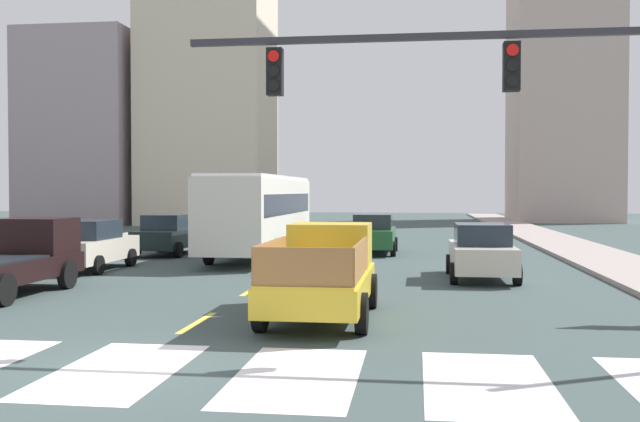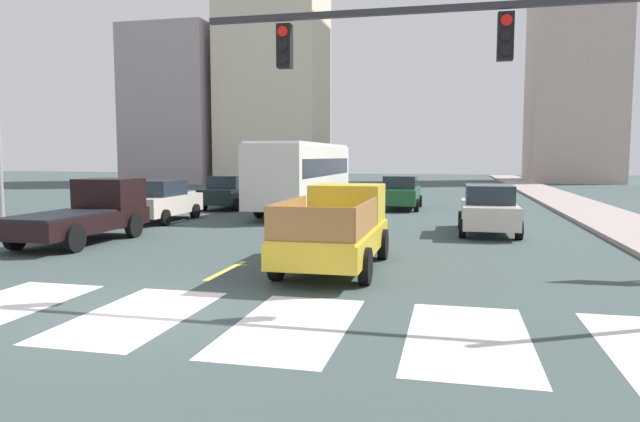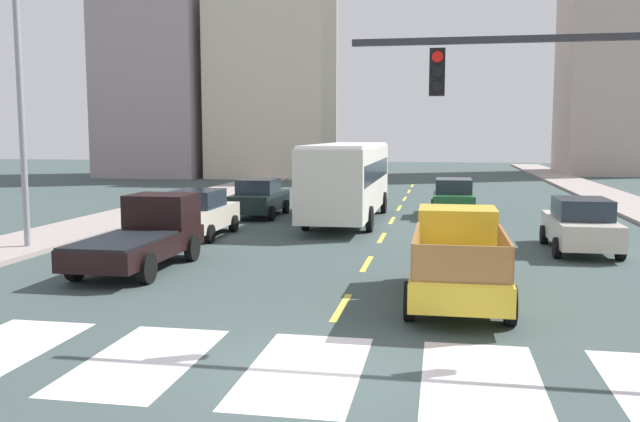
# 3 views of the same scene
# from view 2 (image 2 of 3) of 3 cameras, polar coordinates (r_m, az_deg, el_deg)

# --- Properties ---
(ground_plane) EXTENTS (160.00, 160.00, 0.00)m
(ground_plane) POSITION_cam_2_polar(r_m,az_deg,el_deg) (10.50, -17.66, -9.80)
(ground_plane) COLOR #3A4948
(sidewalk_right) EXTENTS (3.19, 110.00, 0.15)m
(sidewalk_right) POSITION_cam_2_polar(r_m,az_deg,el_deg) (27.60, 26.54, -0.61)
(sidewalk_right) COLOR gray
(sidewalk_right) RESTS_ON ground
(sidewalk_left) EXTENTS (3.19, 110.00, 0.15)m
(sidewalk_left) POSITION_cam_2_polar(r_m,az_deg,el_deg) (31.73, -19.35, 0.37)
(sidewalk_left) COLOR gray
(sidewalk_left) RESTS_ON ground
(crosswalk_stripe_2) EXTENTS (1.81, 3.66, 0.01)m
(crosswalk_stripe_2) POSITION_cam_2_polar(r_m,az_deg,el_deg) (12.10, -29.05, -8.19)
(crosswalk_stripe_2) COLOR silver
(crosswalk_stripe_2) RESTS_ON ground
(crosswalk_stripe_3) EXTENTS (1.81, 3.66, 0.01)m
(crosswalk_stripe_3) POSITION_cam_2_polar(r_m,az_deg,el_deg) (10.50, -17.66, -9.78)
(crosswalk_stripe_3) COLOR silver
(crosswalk_stripe_3) RESTS_ON ground
(crosswalk_stripe_4) EXTENTS (1.81, 3.66, 0.01)m
(crosswalk_stripe_4) POSITION_cam_2_polar(r_m,az_deg,el_deg) (9.43, -2.83, -11.26)
(crosswalk_stripe_4) COLOR silver
(crosswalk_stripe_4) RESTS_ON ground
(crosswalk_stripe_5) EXTENTS (1.81, 3.66, 0.01)m
(crosswalk_stripe_5) POSITION_cam_2_polar(r_m,az_deg,el_deg) (9.11, 14.45, -12.05)
(crosswalk_stripe_5) COLOR silver
(crosswalk_stripe_5) RESTS_ON ground
(lane_dash_0) EXTENTS (0.16, 2.40, 0.01)m
(lane_dash_0) POSITION_cam_2_polar(r_m,az_deg,el_deg) (13.99, -9.25, -5.80)
(lane_dash_0) COLOR yellow
(lane_dash_0) RESTS_ON ground
(lane_dash_1) EXTENTS (0.16, 2.40, 0.01)m
(lane_dash_1) POSITION_cam_2_polar(r_m,az_deg,el_deg) (18.64, -3.43, -2.92)
(lane_dash_1) COLOR yellow
(lane_dash_1) RESTS_ON ground
(lane_dash_2) EXTENTS (0.16, 2.40, 0.01)m
(lane_dash_2) POSITION_cam_2_polar(r_m,az_deg,el_deg) (23.44, 0.02, -1.19)
(lane_dash_2) COLOR yellow
(lane_dash_2) RESTS_ON ground
(lane_dash_3) EXTENTS (0.16, 2.40, 0.01)m
(lane_dash_3) POSITION_cam_2_polar(r_m,az_deg,el_deg) (28.31, 2.30, -0.05)
(lane_dash_3) COLOR yellow
(lane_dash_3) RESTS_ON ground
(lane_dash_4) EXTENTS (0.16, 2.40, 0.01)m
(lane_dash_4) POSITION_cam_2_polar(r_m,az_deg,el_deg) (33.22, 3.90, 0.76)
(lane_dash_4) COLOR yellow
(lane_dash_4) RESTS_ON ground
(lane_dash_5) EXTENTS (0.16, 2.40, 0.01)m
(lane_dash_5) POSITION_cam_2_polar(r_m,az_deg,el_deg) (38.15, 5.09, 1.36)
(lane_dash_5) COLOR yellow
(lane_dash_5) RESTS_ON ground
(lane_dash_6) EXTENTS (0.16, 2.40, 0.01)m
(lane_dash_6) POSITION_cam_2_polar(r_m,az_deg,el_deg) (43.09, 6.01, 1.82)
(lane_dash_6) COLOR yellow
(lane_dash_6) RESTS_ON ground
(lane_dash_7) EXTENTS (0.16, 2.40, 0.01)m
(lane_dash_7) POSITION_cam_2_polar(r_m,az_deg,el_deg) (48.05, 6.73, 2.18)
(lane_dash_7) COLOR yellow
(lane_dash_7) RESTS_ON ground
(pickup_stakebed) EXTENTS (2.18, 5.20, 1.96)m
(pickup_stakebed) POSITION_cam_2_polar(r_m,az_deg,el_deg) (14.28, 1.83, -1.71)
(pickup_stakebed) COLOR gold
(pickup_stakebed) RESTS_ON ground
(pickup_dark) EXTENTS (2.18, 5.20, 1.96)m
(pickup_dark) POSITION_cam_2_polar(r_m,az_deg,el_deg) (19.82, -21.97, -0.14)
(pickup_dark) COLOR black
(pickup_dark) RESTS_ON ground
(city_bus) EXTENTS (2.72, 10.80, 3.32)m
(city_bus) POSITION_cam_2_polar(r_m,az_deg,el_deg) (27.96, -1.66, 3.89)
(city_bus) COLOR silver
(city_bus) RESTS_ON ground
(sedan_near_left) EXTENTS (2.02, 4.40, 1.72)m
(sedan_near_left) POSITION_cam_2_polar(r_m,az_deg,el_deg) (29.87, 7.98, 1.84)
(sedan_near_left) COLOR #1D5129
(sedan_near_left) RESTS_ON ground
(sedan_near_right) EXTENTS (2.02, 4.40, 1.72)m
(sedan_near_right) POSITION_cam_2_polar(r_m,az_deg,el_deg) (21.04, 16.33, 0.17)
(sedan_near_right) COLOR beige
(sedan_near_right) RESTS_ON ground
(sedan_mid) EXTENTS (2.02, 4.40, 1.72)m
(sedan_mid) POSITION_cam_2_polar(r_m,az_deg,el_deg) (30.22, -8.90, 1.87)
(sedan_mid) COLOR black
(sedan_mid) RESTS_ON ground
(sedan_far) EXTENTS (2.02, 4.40, 1.72)m
(sedan_far) POSITION_cam_2_polar(r_m,az_deg,el_deg) (24.89, -15.53, 0.98)
(sedan_far) COLOR beige
(sedan_far) RESTS_ON ground
(traffic_signal_gantry) EXTENTS (10.39, 0.27, 6.00)m
(traffic_signal_gantry) POSITION_cam_2_polar(r_m,az_deg,el_deg) (11.33, 24.15, 12.77)
(traffic_signal_gantry) COLOR #2D2D33
(traffic_signal_gantry) RESTS_ON ground
(block_mid_left) EXTENTS (8.96, 8.94, 15.58)m
(block_mid_left) POSITION_cam_2_polar(r_m,az_deg,el_deg) (62.15, -13.79, 9.98)
(block_mid_left) COLOR #9D8D93
(block_mid_left) RESTS_ON ground
(block_mid_right) EXTENTS (9.88, 8.43, 24.95)m
(block_mid_right) POSITION_cam_2_polar(r_m,az_deg,el_deg) (59.45, -4.60, 14.89)
(block_mid_right) COLOR beige
(block_mid_right) RESTS_ON ground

